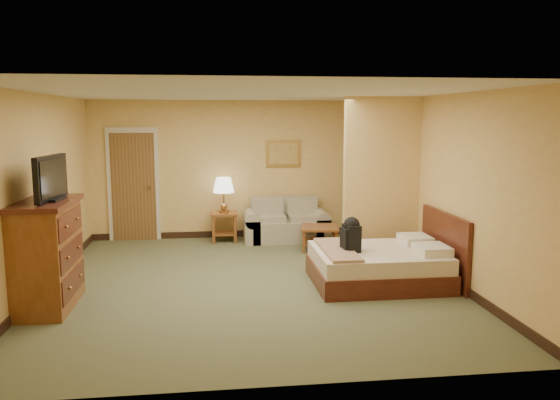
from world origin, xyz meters
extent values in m
plane|color=brown|center=(0.00, 0.00, 0.00)|extent=(6.00, 6.00, 0.00)
plane|color=white|center=(0.00, 0.00, 2.60)|extent=(6.00, 6.00, 0.00)
cube|color=#DEB05F|center=(0.00, 3.00, 1.30)|extent=(5.50, 0.02, 2.60)
cube|color=#DEB05F|center=(-2.75, 0.00, 1.30)|extent=(0.02, 6.00, 2.60)
cube|color=#DEB05F|center=(2.75, 0.00, 1.30)|extent=(0.02, 6.00, 2.60)
cube|color=#DEB05F|center=(2.15, 0.93, 1.30)|extent=(1.20, 0.15, 2.60)
cube|color=beige|center=(-1.95, 2.97, 1.05)|extent=(0.94, 0.06, 2.10)
cube|color=brown|center=(-1.95, 2.96, 1.00)|extent=(0.80, 0.04, 2.00)
cylinder|color=#A8753D|center=(-1.65, 2.90, 1.00)|extent=(0.04, 0.12, 0.04)
cube|color=black|center=(0.00, 2.99, 0.06)|extent=(5.50, 0.02, 0.12)
cube|color=tan|center=(0.86, 2.52, 0.19)|extent=(1.29, 0.69, 0.39)
cube|color=tan|center=(0.86, 2.83, 0.59)|extent=(1.29, 0.17, 0.41)
cube|color=tan|center=(0.21, 2.52, 0.22)|extent=(0.28, 0.69, 0.43)
cube|color=tan|center=(1.50, 2.52, 0.22)|extent=(0.28, 0.69, 0.43)
cube|color=brown|center=(-0.29, 2.65, 0.52)|extent=(0.49, 0.49, 0.04)
cube|color=brown|center=(-0.29, 2.65, 0.15)|extent=(0.41, 0.41, 0.03)
cube|color=brown|center=(-0.49, 2.45, 0.25)|extent=(0.05, 0.05, 0.50)
cube|color=brown|center=(-0.10, 2.45, 0.25)|extent=(0.05, 0.05, 0.50)
cube|color=brown|center=(-0.49, 2.85, 0.25)|extent=(0.05, 0.05, 0.50)
cube|color=brown|center=(-0.10, 2.85, 0.25)|extent=(0.05, 0.05, 0.50)
cylinder|color=#A8753D|center=(-0.29, 2.65, 0.56)|extent=(0.20, 0.20, 0.04)
cylinder|color=#A8753D|center=(-0.29, 2.65, 0.81)|extent=(0.03, 0.03, 0.33)
cone|color=white|center=(-0.29, 2.65, 1.05)|extent=(0.39, 0.39, 0.27)
cube|color=brown|center=(1.34, 1.77, 0.39)|extent=(0.74, 0.74, 0.04)
cube|color=brown|center=(1.34, 1.77, 0.14)|extent=(0.64, 0.64, 0.03)
cube|color=brown|center=(1.07, 1.49, 0.19)|extent=(0.05, 0.05, 0.38)
cube|color=brown|center=(1.61, 2.04, 0.19)|extent=(0.05, 0.05, 0.38)
cube|color=#B78E3F|center=(0.86, 2.98, 1.60)|extent=(0.66, 0.03, 0.51)
cube|color=#AE7A35|center=(0.86, 2.96, 1.60)|extent=(0.55, 0.02, 0.40)
cube|color=brown|center=(-2.48, -0.70, 0.62)|extent=(0.57, 1.14, 1.25)
cube|color=#461910|center=(-2.48, -0.70, 1.28)|extent=(0.64, 1.23, 0.06)
cube|color=black|center=(-2.38, -0.70, 1.33)|extent=(0.25, 0.40, 0.03)
cube|color=black|center=(-2.38, -0.70, 1.58)|extent=(0.15, 0.87, 0.52)
cube|color=#461910|center=(1.75, -0.25, 0.13)|extent=(1.77, 1.42, 0.27)
cube|color=beige|center=(1.75, -0.25, 0.37)|extent=(1.72, 1.36, 0.21)
cube|color=#461910|center=(2.71, -0.25, 0.49)|extent=(0.06, 1.50, 0.97)
cube|color=white|center=(2.40, -0.56, 0.53)|extent=(0.40, 0.49, 0.12)
cube|color=white|center=(2.40, 0.06, 0.53)|extent=(0.40, 0.49, 0.12)
cube|color=#987153|center=(1.17, -0.25, 0.50)|extent=(0.40, 1.33, 0.04)
cube|color=black|center=(1.37, -0.28, 0.66)|extent=(0.22, 0.30, 0.36)
sphere|color=black|center=(1.37, -0.28, 0.84)|extent=(0.22, 0.22, 0.22)
camera|label=1|loc=(-0.50, -7.34, 2.28)|focal=35.00mm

